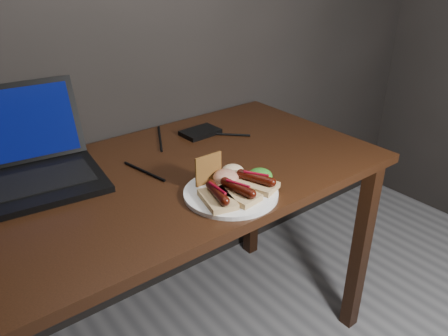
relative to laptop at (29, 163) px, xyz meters
name	(u,v)px	position (x,y,z in m)	size (l,w,h in m)	color
desk	(159,202)	(0.29, -0.21, -0.14)	(1.40, 0.70, 0.75)	#361B0D
laptop	(29,163)	(0.00, 0.00, 0.00)	(0.40, 0.40, 0.25)	black
hard_drive	(200,132)	(0.58, -0.02, -0.04)	(0.13, 0.09, 0.02)	black
desk_cables	(131,161)	(0.28, -0.08, -0.05)	(0.89, 0.38, 0.01)	black
plate	(231,193)	(0.39, -0.43, -0.05)	(0.26, 0.26, 0.01)	white
bread_sausage_left	(218,196)	(0.33, -0.45, -0.02)	(0.10, 0.13, 0.04)	#DABF80
bread_sausage_center	(238,192)	(0.39, -0.46, -0.02)	(0.08, 0.12, 0.04)	#DABF80
bread_sausage_right	(256,182)	(0.46, -0.45, -0.02)	(0.10, 0.13, 0.04)	#DABF80
crispbread	(208,169)	(0.37, -0.35, 0.00)	(0.09, 0.01, 0.09)	#995F2A
salad_greens	(260,176)	(0.49, -0.44, -0.02)	(0.07, 0.07, 0.04)	#125D17
salsa_mound	(226,177)	(0.41, -0.38, -0.02)	(0.07, 0.07, 0.04)	maroon
coleslaw_mound	(233,171)	(0.45, -0.36, -0.02)	(0.06, 0.06, 0.04)	#EFE9CE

